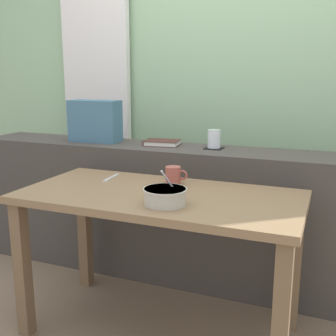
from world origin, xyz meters
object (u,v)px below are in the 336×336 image
object	(u,v)px
closed_book	(162,143)
ceramic_mug	(174,175)
juice_glass	(214,140)
soup_bowl	(165,196)
fork_utensil	(111,178)
coaster_square	(214,148)
throw_pillow	(95,121)
breakfast_table	(160,215)

from	to	relation	value
closed_book	ceramic_mug	size ratio (longest dim) A/B	1.96
juice_glass	soup_bowl	xyz separation A→B (m)	(0.01, -0.76, -0.13)
ceramic_mug	fork_utensil	bearing A→B (deg)	-175.84
closed_book	coaster_square	bearing A→B (deg)	-0.90
ceramic_mug	closed_book	bearing A→B (deg)	119.39
throw_pillow	fork_utensil	size ratio (longest dim) A/B	1.88
fork_utensil	soup_bowl	bearing A→B (deg)	-39.80
coaster_square	closed_book	size ratio (longest dim) A/B	0.45
ceramic_mug	breakfast_table	bearing A→B (deg)	-88.56
breakfast_table	juice_glass	world-z (taller)	juice_glass
closed_book	fork_utensil	world-z (taller)	closed_book
breakfast_table	coaster_square	world-z (taller)	coaster_square
ceramic_mug	coaster_square	bearing A→B (deg)	78.76
breakfast_table	closed_book	size ratio (longest dim) A/B	5.78
throw_pillow	closed_book	bearing A→B (deg)	4.54
closed_book	throw_pillow	xyz separation A→B (m)	(-0.44, -0.04, 0.12)
juice_glass	fork_utensil	size ratio (longest dim) A/B	0.61
breakfast_table	soup_bowl	distance (m)	0.22
closed_book	fork_utensil	bearing A→B (deg)	-102.15
coaster_square	juice_glass	xyz separation A→B (m)	(0.00, 0.00, 0.05)
juice_glass	ceramic_mug	xyz separation A→B (m)	(-0.08, -0.42, -0.12)
soup_bowl	fork_utensil	xyz separation A→B (m)	(-0.43, 0.31, -0.03)
closed_book	soup_bowl	xyz separation A→B (m)	(0.33, -0.76, -0.09)
breakfast_table	juice_glass	distance (m)	0.67
soup_bowl	fork_utensil	world-z (taller)	soup_bowl
throw_pillow	ceramic_mug	world-z (taller)	throw_pillow
coaster_square	soup_bowl	xyz separation A→B (m)	(0.01, -0.76, -0.08)
breakfast_table	closed_book	world-z (taller)	closed_book
closed_book	ceramic_mug	bearing A→B (deg)	-60.61
closed_book	throw_pillow	size ratio (longest dim) A/B	0.69
throw_pillow	soup_bowl	xyz separation A→B (m)	(0.78, -0.73, -0.21)
closed_book	throw_pillow	bearing A→B (deg)	-175.46
closed_book	soup_bowl	size ratio (longest dim) A/B	1.22
soup_bowl	coaster_square	bearing A→B (deg)	90.55
coaster_square	ceramic_mug	world-z (taller)	coaster_square
ceramic_mug	juice_glass	bearing A→B (deg)	78.76
throw_pillow	fork_utensil	distance (m)	0.59
coaster_square	fork_utensil	xyz separation A→B (m)	(-0.42, -0.45, -0.11)
coaster_square	closed_book	bearing A→B (deg)	179.10
fork_utensil	ceramic_mug	size ratio (longest dim) A/B	1.50
coaster_square	throw_pillow	world-z (taller)	throw_pillow
coaster_square	throw_pillow	xyz separation A→B (m)	(-0.77, -0.03, 0.13)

